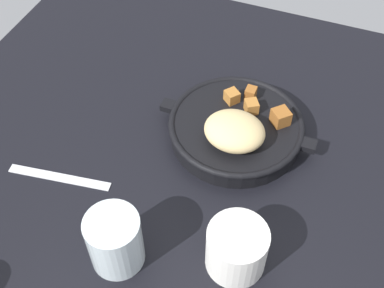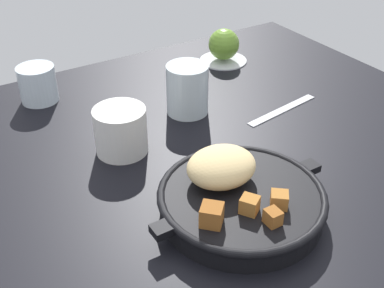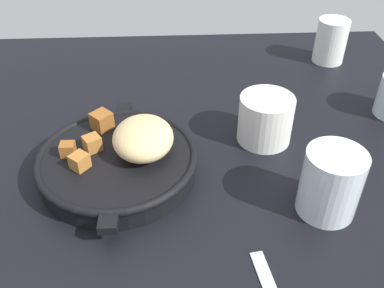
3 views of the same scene
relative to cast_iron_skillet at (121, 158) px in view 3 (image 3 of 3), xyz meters
The scene contains 5 objects.
ground_plane 10.36cm from the cast_iron_skillet, 74.08° to the left, with size 105.13×98.44×2.40cm, color black.
cast_iron_skillet is the anchor object (origin of this frame).
white_creamer_pitcher 54.37cm from the cast_iron_skillet, 129.71° to the left, with size 6.50×6.50×9.23cm, color white.
ceramic_mug_white 23.88cm from the cast_iron_skillet, 107.89° to the left, with size 8.72×8.72×7.84cm, color silver.
water_glass_tall 29.58cm from the cast_iron_skillet, 72.42° to the left, with size 7.86×7.86×9.50cm, color silver.
Camera 3 is at (46.20, -1.25, 42.85)cm, focal length 40.04 mm.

